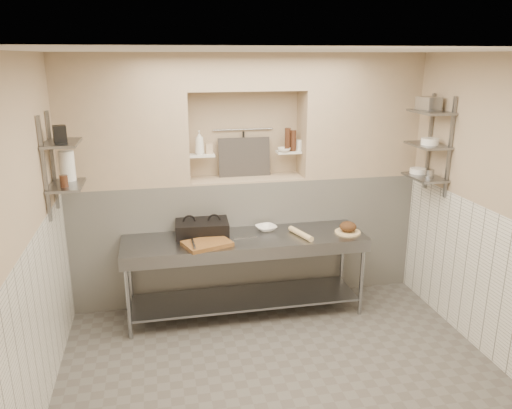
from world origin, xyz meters
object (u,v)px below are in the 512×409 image
object	(u,v)px
bowl_alcove	(284,150)
jug_left	(67,166)
bread_loaf	(348,227)
prep_table	(245,260)
panini_press	(202,227)
bottle_soap	(199,143)
mixing_bowl	(266,228)
rolling_pin	(301,234)
cutting_board	(207,244)

from	to	relation	value
bowl_alcove	jug_left	distance (m)	2.33
bowl_alcove	jug_left	size ratio (longest dim) A/B	0.51
bread_loaf	prep_table	bearing A→B (deg)	176.26
panini_press	bottle_soap	bearing A→B (deg)	87.98
mixing_bowl	bowl_alcove	bearing A→B (deg)	50.22
bread_loaf	jug_left	bearing A→B (deg)	178.14
rolling_pin	bowl_alcove	world-z (taller)	bowl_alcove
rolling_pin	jug_left	bearing A→B (deg)	177.57
bowl_alcove	rolling_pin	bearing A→B (deg)	-86.28
panini_press	rolling_pin	distance (m)	1.07
prep_table	bread_loaf	size ratio (longest dim) A/B	14.10
panini_press	cutting_board	size ratio (longest dim) A/B	1.27
bread_loaf	bottle_soap	xyz separation A→B (m)	(-1.53, 0.64, 0.87)
rolling_pin	bread_loaf	xyz separation A→B (m)	(0.54, 0.01, 0.04)
panini_press	rolling_pin	bearing A→B (deg)	-11.87
mixing_bowl	jug_left	world-z (taller)	jug_left
bowl_alcove	jug_left	bearing A→B (deg)	-167.52
rolling_pin	bowl_alcove	distance (m)	1.01
rolling_pin	jug_left	xyz separation A→B (m)	(-2.31, 0.10, 0.82)
mixing_bowl	bottle_soap	world-z (taller)	bottle_soap
prep_table	cutting_board	size ratio (longest dim) A/B	5.62
rolling_pin	bowl_alcove	size ratio (longest dim) A/B	2.72
cutting_board	rolling_pin	xyz separation A→B (m)	(1.02, 0.07, 0.01)
rolling_pin	bread_loaf	distance (m)	0.54
panini_press	cutting_board	distance (m)	0.36
panini_press	bread_loaf	world-z (taller)	panini_press
prep_table	mixing_bowl	xyz separation A→B (m)	(0.27, 0.18, 0.28)
prep_table	jug_left	world-z (taller)	jug_left
jug_left	cutting_board	bearing A→B (deg)	-7.29
jug_left	prep_table	bearing A→B (deg)	-0.63
prep_table	rolling_pin	world-z (taller)	rolling_pin
panini_press	jug_left	xyz separation A→B (m)	(-1.28, -0.18, 0.78)
rolling_pin	bottle_soap	distance (m)	1.50
prep_table	bottle_soap	bearing A→B (deg)	125.78
bread_loaf	bowl_alcove	distance (m)	1.13
cutting_board	bottle_soap	size ratio (longest dim) A/B	1.75
bottle_soap	jug_left	distance (m)	1.43
cutting_board	mixing_bowl	size ratio (longest dim) A/B	2.08
prep_table	rolling_pin	distance (m)	0.66
prep_table	panini_press	size ratio (longest dim) A/B	4.42
mixing_bowl	jug_left	xyz separation A→B (m)	(-1.99, -0.16, 0.83)
rolling_pin	bottle_soap	xyz separation A→B (m)	(-1.00, 0.64, 0.91)
cutting_board	mixing_bowl	distance (m)	0.77
mixing_bowl	bowl_alcove	size ratio (longest dim) A/B	1.51
jug_left	mixing_bowl	bearing A→B (deg)	4.67
panini_press	mixing_bowl	size ratio (longest dim) A/B	2.65
panini_press	cutting_board	bearing A→B (deg)	-84.02
bottle_soap	bread_loaf	bearing A→B (deg)	-22.48
prep_table	bread_loaf	bearing A→B (deg)	-3.74
cutting_board	rolling_pin	world-z (taller)	rolling_pin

